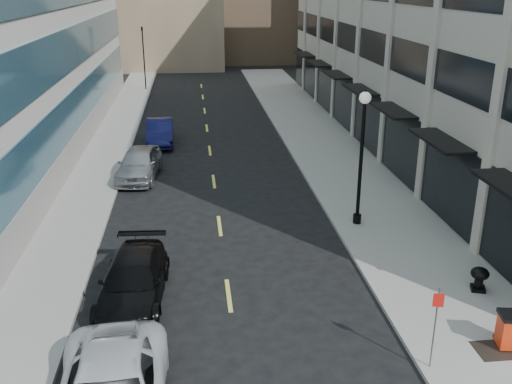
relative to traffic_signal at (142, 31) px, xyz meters
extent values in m
cube|color=gray|center=(13.00, -28.00, -5.64)|extent=(5.00, 80.00, 0.15)
cube|color=gray|center=(-1.00, -28.00, -5.64)|extent=(3.00, 80.00, 0.15)
cube|color=#B0A494|center=(22.50, -21.00, 3.28)|extent=(14.00, 46.00, 18.00)
cube|color=black|center=(15.52, -21.00, -3.72)|extent=(0.18, 46.00, 3.60)
cube|color=black|center=(15.53, -21.00, 0.78)|extent=(0.12, 46.00, 1.80)
cube|color=#B0A494|center=(15.50, -38.00, 3.28)|extent=(0.35, 0.60, 18.00)
cube|color=#B0A494|center=(15.50, -32.00, 3.28)|extent=(0.35, 0.60, 18.00)
cube|color=#B0A494|center=(15.50, -26.00, 3.28)|extent=(0.35, 0.60, 18.00)
cube|color=#B0A494|center=(15.50, -20.00, 3.28)|extent=(0.35, 0.60, 18.00)
cube|color=black|center=(14.85, -35.00, -1.82)|extent=(1.30, 4.00, 0.12)
cube|color=black|center=(14.85, -29.00, -1.82)|extent=(1.30, 4.00, 0.12)
cube|color=black|center=(14.85, -23.00, -1.82)|extent=(1.30, 4.00, 0.12)
cube|color=black|center=(14.85, -17.00, -1.82)|extent=(1.30, 4.00, 0.12)
cube|color=black|center=(14.85, -11.00, -1.82)|extent=(1.30, 4.00, 0.12)
cube|color=black|center=(14.85, -5.00, -1.82)|extent=(1.30, 4.00, 0.12)
cube|color=gray|center=(-2.46, -21.00, -4.82)|extent=(0.20, 46.00, 1.80)
cube|color=#2F596D|center=(-2.47, -21.00, -2.72)|extent=(0.14, 45.60, 2.40)
cube|color=#2F596D|center=(-2.47, -21.00, 0.78)|extent=(0.14, 45.60, 2.40)
cube|color=black|center=(13.10, -44.20, -5.56)|extent=(1.40, 1.00, 0.01)
cube|color=#D8CC4C|center=(5.50, -40.00, -5.71)|extent=(0.15, 2.20, 0.01)
cube|color=#D8CC4C|center=(5.50, -34.00, -5.71)|extent=(0.15, 2.20, 0.01)
cube|color=#D8CC4C|center=(5.50, -28.00, -5.71)|extent=(0.15, 2.20, 0.01)
cube|color=#D8CC4C|center=(5.50, -22.00, -5.71)|extent=(0.15, 2.20, 0.01)
cube|color=#D8CC4C|center=(5.50, -16.00, -5.71)|extent=(0.15, 2.20, 0.01)
cube|color=#D8CC4C|center=(5.50, -10.00, -5.71)|extent=(0.15, 2.20, 0.01)
cube|color=#D8CC4C|center=(5.50, -4.00, -5.71)|extent=(0.15, 2.20, 0.01)
cube|color=#D8CC4C|center=(5.50, 2.00, -5.71)|extent=(0.15, 2.20, 0.01)
cylinder|color=black|center=(0.00, 0.00, -2.72)|extent=(0.12, 0.12, 6.00)
imported|color=black|center=(0.00, 0.00, 0.27)|extent=(0.66, 0.66, 1.98)
imported|color=black|center=(2.30, -39.97, -4.96)|extent=(2.42, 5.31, 1.51)
imported|color=gray|center=(1.49, -27.00, -4.86)|extent=(2.55, 5.20, 1.71)
imported|color=#121445|center=(2.30, -20.00, -4.91)|extent=(1.84, 4.94, 1.61)
cube|color=red|center=(13.41, -44.06, -5.03)|extent=(0.70, 0.70, 0.97)
cube|color=black|center=(13.41, -44.06, -4.52)|extent=(0.79, 0.79, 0.12)
cylinder|color=black|center=(13.22, -43.74, -5.46)|extent=(0.06, 0.21, 0.21)
cylinder|color=black|center=(13.61, -43.74, -5.46)|extent=(0.06, 0.21, 0.21)
cylinder|color=black|center=(11.55, -34.69, -5.36)|extent=(0.36, 0.36, 0.41)
cylinder|color=black|center=(11.55, -34.69, -2.75)|extent=(0.16, 0.16, 5.18)
sphere|color=silver|center=(11.55, -34.69, 0.01)|extent=(0.50, 0.50, 0.50)
cone|color=black|center=(11.55, -34.69, 0.29)|extent=(0.14, 0.14, 0.20)
cylinder|color=slate|center=(10.80, -44.69, -4.32)|extent=(0.05, 0.05, 2.49)
cube|color=red|center=(10.80, -44.71, -3.44)|extent=(0.29, 0.10, 0.39)
cube|color=black|center=(14.10, -40.87, -5.50)|extent=(0.59, 0.59, 0.13)
cylinder|color=black|center=(14.10, -40.87, -5.23)|extent=(0.29, 0.29, 0.45)
ellipsoid|color=black|center=(14.10, -40.87, -4.92)|extent=(0.62, 0.62, 0.44)
camera|label=1|loc=(4.51, -57.24, 4.52)|focal=40.00mm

